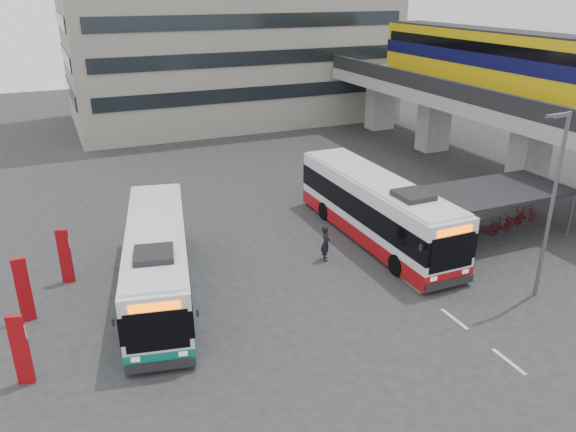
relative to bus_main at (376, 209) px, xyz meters
name	(u,v)px	position (x,y,z in m)	size (l,w,h in m)	color
ground	(362,296)	(-3.63, -4.94, -1.67)	(120.00, 120.00, 0.00)	#28282B
viaduct	(488,81)	(13.37, 7.68, 4.57)	(8.00, 32.00, 9.68)	gray
bike_shelter	(475,215)	(4.85, -1.94, -0.37)	(10.00, 4.00, 2.54)	#595B60
road_markings	(454,319)	(-1.13, -7.94, -1.66)	(0.15, 7.60, 0.01)	beige
bus_main	(376,209)	(0.00, 0.00, 0.00)	(2.69, 12.17, 3.59)	white
bus_teal	(158,261)	(-11.51, -1.21, -0.11)	(4.65, 11.59, 3.35)	white
pedestrian	(326,243)	(-3.51, -1.20, -0.76)	(0.66, 0.43, 1.82)	black
lamp_post	(552,197)	(3.21, -7.78, 2.88)	(1.40, 0.24, 7.97)	#595B60
sign_totem_south	(20,349)	(-16.86, -5.38, -0.31)	(0.56, 0.31, 2.62)	#99090F
sign_totem_mid	(24,289)	(-16.77, -1.24, -0.26)	(0.59, 0.21, 2.73)	#99090F
sign_totem_north	(65,255)	(-15.11, 1.43, -0.34)	(0.54, 0.33, 2.57)	#99090F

